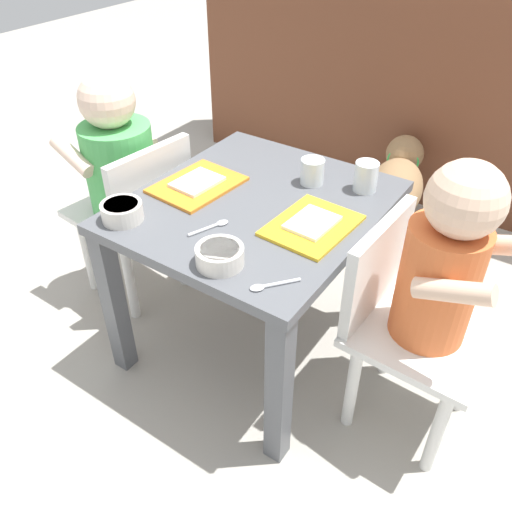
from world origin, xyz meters
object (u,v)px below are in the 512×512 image
dog (397,182)px  veggie_bowl_near (122,211)px  food_tray_left (197,184)px  spoon_by_left_tray (270,285)px  food_tray_right (312,225)px  seated_child_left (122,166)px  water_cup_left (366,178)px  cereal_bowl_right_side (220,255)px  water_cup_right (312,173)px  seated_child_right (434,277)px  dining_table (256,230)px  spoon_by_right_tray (212,226)px

dog → veggie_bowl_near: (-0.29, -0.96, 0.28)m
food_tray_left → spoon_by_left_tray: (0.35, -0.22, -0.00)m
food_tray_right → seated_child_left: bearing=179.2°
water_cup_left → spoon_by_left_tray: water_cup_left is taller
seated_child_left → water_cup_left: size_ratio=9.31×
seated_child_left → cereal_bowl_right_side: size_ratio=7.04×
food_tray_right → water_cup_left: bearing=83.2°
water_cup_right → cereal_bowl_right_side: bearing=-88.3°
food_tray_right → cereal_bowl_right_side: (-0.09, -0.22, 0.02)m
seated_child_right → water_cup_left: (-0.25, 0.20, 0.05)m
cereal_bowl_right_side → spoon_by_left_tray: cereal_bowl_right_side is taller
seated_child_right → water_cup_right: (-0.37, 0.16, 0.05)m
water_cup_left → spoon_by_left_tray: size_ratio=0.85×
dining_table → food_tray_left: food_tray_left is taller
dog → cereal_bowl_right_side: 1.01m
dining_table → dog: bearing=82.8°
water_cup_left → water_cup_right: water_cup_left is taller
seated_child_left → dining_table: bearing=1.4°
cereal_bowl_right_side → spoon_by_right_tray: (-0.09, 0.09, -0.02)m
dining_table → food_tray_right: 0.18m
food_tray_left → water_cup_right: 0.28m
dog → water_cup_right: size_ratio=6.96×
spoon_by_left_tray → spoon_by_right_tray: same height
veggie_bowl_near → food_tray_right: bearing=30.0°
dining_table → seated_child_right: size_ratio=0.88×
spoon_by_right_tray → water_cup_left: bearing=58.7°
seated_child_right → spoon_by_right_tray: size_ratio=7.02×
seated_child_left → spoon_by_right_tray: seated_child_left is taller
veggie_bowl_near → cereal_bowl_right_side: bearing=-1.7°
food_tray_right → cereal_bowl_right_side: size_ratio=2.19×
dog → water_cup_left: water_cup_left is taller
seated_child_left → dog: bearing=54.9°
dining_table → cereal_bowl_right_side: size_ratio=6.25×
food_tray_right → water_cup_left: 0.21m
water_cup_left → veggie_bowl_near: 0.57m
water_cup_left → cereal_bowl_right_side: 0.44m
food_tray_left → veggie_bowl_near: size_ratio=2.41×
cereal_bowl_right_side → spoon_by_right_tray: bearing=134.5°
seated_child_right → food_tray_right: 0.27m
spoon_by_right_tray → dog: bearing=82.8°
dining_table → food_tray_right: bearing=-6.9°
water_cup_left → water_cup_right: 0.13m
food_tray_left → water_cup_right: bearing=37.5°
food_tray_left → veggie_bowl_near: veggie_bowl_near is taller
dog → spoon_by_left_tray: (0.10, -0.97, 0.26)m
dog → spoon_by_right_tray: bearing=-97.2°
seated_child_left → dog: (0.52, 0.74, -0.23)m
water_cup_left → spoon_by_right_tray: bearing=-121.3°
food_tray_left → cereal_bowl_right_side: bearing=-42.7°
dog → water_cup_right: (-0.03, -0.58, 0.28)m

